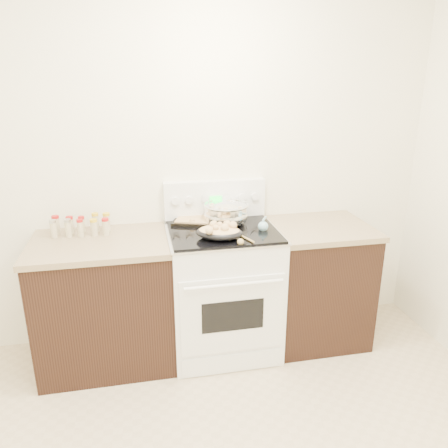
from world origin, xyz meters
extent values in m
cube|color=white|center=(0.00, 1.77, 1.35)|extent=(4.00, 0.05, 2.70)
cube|color=black|center=(-0.48, 1.43, 0.44)|extent=(0.90, 0.64, 0.88)
cube|color=brown|center=(-0.48, 1.43, 0.90)|extent=(0.93, 0.67, 0.04)
cube|color=black|center=(1.08, 1.43, 0.44)|extent=(0.70, 0.64, 0.88)
cube|color=brown|center=(1.08, 1.43, 0.90)|extent=(0.73, 0.67, 0.04)
cube|color=white|center=(0.35, 1.42, 0.46)|extent=(0.76, 0.66, 0.92)
cube|color=white|center=(0.35, 1.08, 0.45)|extent=(0.70, 0.01, 0.55)
cube|color=black|center=(0.35, 1.08, 0.46)|extent=(0.42, 0.01, 0.22)
cylinder|color=white|center=(0.35, 1.04, 0.70)|extent=(0.65, 0.02, 0.02)
cube|color=white|center=(0.35, 1.09, 0.08)|extent=(0.70, 0.01, 0.14)
cube|color=silver|center=(0.35, 1.42, 0.93)|extent=(0.78, 0.68, 0.01)
cube|color=black|center=(0.35, 1.42, 0.94)|extent=(0.74, 0.64, 0.01)
cube|color=white|center=(0.35, 1.72, 1.08)|extent=(0.76, 0.07, 0.28)
cylinder|color=white|center=(0.05, 1.67, 1.10)|extent=(0.06, 0.02, 0.06)
cylinder|color=white|center=(0.15, 1.67, 1.10)|extent=(0.06, 0.02, 0.06)
cylinder|color=white|center=(0.55, 1.67, 1.10)|extent=(0.06, 0.02, 0.06)
cylinder|color=white|center=(0.65, 1.67, 1.10)|extent=(0.06, 0.02, 0.06)
cube|color=#19E533|center=(0.35, 1.67, 1.10)|extent=(0.09, 0.00, 0.04)
cube|color=silver|center=(0.27, 1.67, 1.10)|extent=(0.05, 0.00, 0.05)
cube|color=silver|center=(0.43, 1.67, 1.10)|extent=(0.05, 0.00, 0.05)
ellipsoid|color=silver|center=(0.40, 1.54, 1.01)|extent=(0.37, 0.37, 0.19)
cylinder|color=silver|center=(0.40, 1.54, 0.95)|extent=(0.18, 0.18, 0.01)
torus|color=silver|center=(0.40, 1.54, 1.08)|extent=(0.33, 0.33, 0.02)
cylinder|color=silver|center=(0.40, 1.54, 1.03)|extent=(0.31, 0.31, 0.11)
cylinder|color=brown|center=(0.40, 1.54, 1.07)|extent=(0.29, 0.29, 0.00)
cube|color=beige|center=(0.31, 1.58, 1.08)|extent=(0.03, 0.03, 0.02)
cube|color=beige|center=(0.40, 1.47, 1.08)|extent=(0.03, 0.03, 0.02)
cube|color=beige|center=(0.38, 1.55, 1.08)|extent=(0.03, 0.03, 0.02)
cube|color=beige|center=(0.48, 1.46, 1.08)|extent=(0.03, 0.03, 0.02)
cube|color=beige|center=(0.44, 1.63, 1.08)|extent=(0.04, 0.04, 0.03)
cube|color=beige|center=(0.29, 1.52, 1.08)|extent=(0.04, 0.04, 0.02)
cube|color=beige|center=(0.34, 1.48, 1.08)|extent=(0.03, 0.03, 0.02)
cube|color=beige|center=(0.45, 1.61, 1.08)|extent=(0.03, 0.03, 0.03)
cube|color=beige|center=(0.31, 1.56, 1.08)|extent=(0.02, 0.02, 0.02)
cube|color=beige|center=(0.38, 1.44, 1.08)|extent=(0.03, 0.03, 0.03)
cube|color=beige|center=(0.35, 1.49, 1.08)|extent=(0.04, 0.04, 0.02)
ellipsoid|color=black|center=(0.29, 1.25, 0.98)|extent=(0.36, 0.31, 0.08)
ellipsoid|color=#DBAF75|center=(0.29, 1.25, 1.00)|extent=(0.33, 0.28, 0.06)
sphere|color=#DBAF75|center=(0.30, 1.28, 1.03)|extent=(0.04, 0.04, 0.04)
sphere|color=#DBAF75|center=(0.26, 1.22, 1.03)|extent=(0.04, 0.04, 0.04)
sphere|color=#DBAF75|center=(0.38, 1.24, 1.03)|extent=(0.05, 0.05, 0.05)
sphere|color=#DBAF75|center=(0.22, 1.18, 1.03)|extent=(0.05, 0.05, 0.05)
sphere|color=#DBAF75|center=(0.32, 1.20, 1.03)|extent=(0.06, 0.06, 0.06)
sphere|color=#DBAF75|center=(0.35, 1.27, 1.03)|extent=(0.05, 0.05, 0.05)
sphere|color=#DBAF75|center=(0.26, 1.29, 1.03)|extent=(0.05, 0.05, 0.05)
sphere|color=#DBAF75|center=(0.27, 1.31, 1.03)|extent=(0.04, 0.04, 0.04)
cube|color=black|center=(0.27, 1.63, 0.95)|extent=(0.53, 0.45, 0.02)
cube|color=#DBAF75|center=(0.27, 1.63, 0.97)|extent=(0.47, 0.39, 0.02)
sphere|color=#DBAF75|center=(0.28, 1.63, 0.98)|extent=(0.04, 0.04, 0.04)
sphere|color=#DBAF75|center=(0.16, 1.56, 0.98)|extent=(0.03, 0.03, 0.03)
sphere|color=#DBAF75|center=(0.41, 1.60, 0.98)|extent=(0.03, 0.03, 0.03)
sphere|color=#DBAF75|center=(0.26, 1.71, 0.98)|extent=(0.03, 0.03, 0.03)
sphere|color=#DBAF75|center=(0.31, 1.70, 0.98)|extent=(0.04, 0.04, 0.04)
sphere|color=#DBAF75|center=(0.43, 1.67, 0.98)|extent=(0.04, 0.04, 0.04)
sphere|color=#DBAF75|center=(0.31, 1.66, 0.98)|extent=(0.04, 0.04, 0.04)
sphere|color=#DBAF75|center=(0.31, 1.66, 0.98)|extent=(0.04, 0.04, 0.04)
sphere|color=#DBAF75|center=(0.43, 1.66, 0.98)|extent=(0.03, 0.03, 0.03)
sphere|color=#DBAF75|center=(0.15, 1.55, 0.98)|extent=(0.04, 0.04, 0.04)
cylinder|color=tan|center=(0.45, 1.23, 0.95)|extent=(0.10, 0.23, 0.01)
sphere|color=tan|center=(0.41, 1.13, 0.96)|extent=(0.04, 0.04, 0.04)
sphere|color=#84B6C4|center=(0.62, 1.35, 0.97)|extent=(0.07, 0.07, 0.07)
cylinder|color=#84B6C4|center=(0.66, 1.45, 0.99)|extent=(0.10, 0.22, 0.06)
cylinder|color=#BFB28C|center=(-0.78, 1.62, 0.98)|extent=(0.05, 0.05, 0.11)
cylinder|color=#B21414|center=(-0.78, 1.62, 1.04)|extent=(0.05, 0.05, 0.02)
cylinder|color=#BFB28C|center=(-0.69, 1.63, 0.97)|extent=(0.05, 0.05, 0.10)
cylinder|color=#B21414|center=(-0.69, 1.63, 1.03)|extent=(0.05, 0.05, 0.02)
cylinder|color=#BFB28C|center=(-0.61, 1.63, 0.97)|extent=(0.04, 0.04, 0.10)
cylinder|color=#B21414|center=(-0.61, 1.63, 1.02)|extent=(0.04, 0.04, 0.02)
cylinder|color=#BFB28C|center=(-0.52, 1.63, 0.98)|extent=(0.04, 0.04, 0.11)
cylinder|color=gold|center=(-0.52, 1.63, 1.04)|extent=(0.05, 0.05, 0.02)
cylinder|color=#BFB28C|center=(-0.44, 1.62, 0.98)|extent=(0.05, 0.05, 0.11)
cylinder|color=gold|center=(-0.44, 1.62, 1.04)|extent=(0.05, 0.05, 0.02)
cylinder|color=#BFB28C|center=(-0.78, 1.55, 0.97)|extent=(0.04, 0.04, 0.11)
cylinder|color=#B2B2B7|center=(-0.78, 1.55, 1.04)|extent=(0.05, 0.05, 0.02)
cylinder|color=#BFB28C|center=(-0.69, 1.55, 0.97)|extent=(0.04, 0.04, 0.11)
cylinder|color=#B2B2B7|center=(-0.69, 1.55, 1.04)|extent=(0.05, 0.05, 0.02)
cylinder|color=#BFB28C|center=(-0.61, 1.53, 0.97)|extent=(0.04, 0.04, 0.11)
cylinder|color=#B21414|center=(-0.61, 1.53, 1.04)|extent=(0.04, 0.04, 0.02)
cylinder|color=#BFB28C|center=(-0.52, 1.54, 0.97)|extent=(0.05, 0.05, 0.10)
cylinder|color=gold|center=(-0.52, 1.54, 1.03)|extent=(0.05, 0.05, 0.02)
cylinder|color=#BFB28C|center=(-0.44, 1.53, 0.97)|extent=(0.05, 0.05, 0.10)
cylinder|color=#B21414|center=(-0.44, 1.53, 1.03)|extent=(0.05, 0.05, 0.02)
camera|label=1|loc=(-0.22, -1.39, 1.96)|focal=35.00mm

